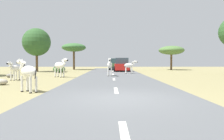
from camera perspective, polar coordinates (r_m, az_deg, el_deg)
name	(u,v)px	position (r m, az deg, el deg)	size (l,w,h in m)	color
ground_plane	(120,99)	(7.75, 2.26, -7.81)	(90.00, 90.00, 0.00)	#8E8456
road	(118,99)	(7.74, 1.48, -7.63)	(6.00, 64.00, 0.05)	#56595B
lane_markings	(119,103)	(6.75, 1.77, -8.87)	(0.16, 56.00, 0.01)	silver
zebra_0	(110,65)	(18.99, -0.61, 1.30)	(0.45, 1.72, 1.62)	silver
zebra_1	(28,72)	(10.14, -21.50, -0.43)	(1.37, 1.17, 1.51)	silver
zebra_2	(130,66)	(22.89, 4.71, 1.18)	(1.51, 0.43, 1.42)	silver
zebra_3	(14,69)	(16.81, -24.52, 0.30)	(0.54, 1.46, 1.38)	silver
zebra_4	(60,66)	(18.69, -13.63, 1.14)	(1.52, 1.27, 1.66)	silver
car_0	(115,64)	(33.66, 0.79, 1.48)	(2.05, 4.36, 1.74)	#476B38
car_1	(121,65)	(28.26, 2.53, 1.31)	(2.04, 4.35, 1.74)	red
tree_3	(171,50)	(34.79, 15.50, 5.03)	(3.92, 3.92, 3.75)	brown
tree_4	(74,48)	(35.04, -10.10, 5.87)	(3.83, 3.83, 4.24)	brown
tree_5	(37,42)	(29.48, -19.40, 6.98)	(3.56, 3.56, 5.60)	brown
bush_0	(59,69)	(26.18, -13.87, 0.23)	(1.42, 1.27, 0.85)	#2D5628
rock_0	(2,82)	(13.85, -27.26, -2.82)	(0.68, 0.57, 0.36)	#A89E8C
rock_1	(10,76)	(19.88, -25.53, -1.35)	(0.56, 0.47, 0.32)	gray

